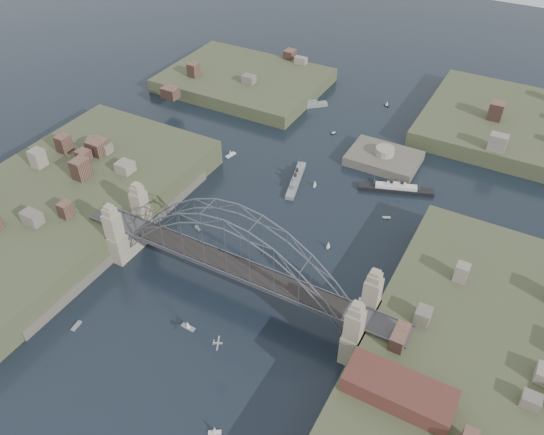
{
  "coord_description": "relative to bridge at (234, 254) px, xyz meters",
  "views": [
    {
      "loc": [
        50.54,
        -73.58,
        96.79
      ],
      "look_at": [
        0.0,
        18.0,
        10.0
      ],
      "focal_mm": 35.68,
      "sensor_mm": 36.0,
      "label": 1
    }
  ],
  "objects": [
    {
      "name": "small_boat_a",
      "position": [
        -21.34,
        14.38,
        -11.43
      ],
      "size": [
        2.36,
        1.59,
        2.38
      ],
      "color": "silver",
      "rests_on": "ground"
    },
    {
      "name": "naval_cruiser_near",
      "position": [
        -7.64,
        46.94,
        -11.45
      ],
      "size": [
        7.19,
        18.77,
        5.63
      ],
      "color": "gray",
      "rests_on": "ground"
    },
    {
      "name": "shore_west",
      "position": [
        -57.32,
        0.0,
        -10.35
      ],
      "size": [
        50.5,
        90.0,
        12.0
      ],
      "color": "#41492C",
      "rests_on": "ground"
    },
    {
      "name": "small_boat_h",
      "position": [
        -9.05,
        78.37,
        -12.03
      ],
      "size": [
        1.53,
        1.97,
        1.43
      ],
      "color": "silver",
      "rests_on": "ground"
    },
    {
      "name": "small_boat_g",
      "position": [
        15.62,
        -32.76,
        -11.48
      ],
      "size": [
        2.54,
        2.01,
        2.38
      ],
      "color": "silver",
      "rests_on": "ground"
    },
    {
      "name": "small_boat_j",
      "position": [
        -25.89,
        -26.57,
        -12.17
      ],
      "size": [
        1.33,
        3.05,
        0.45
      ],
      "color": "silver",
      "rests_on": "ground"
    },
    {
      "name": "bridge",
      "position": [
        0.0,
        0.0,
        0.0
      ],
      "size": [
        84.0,
        13.8,
        24.6
      ],
      "color": "#454446",
      "rests_on": "ground"
    },
    {
      "name": "headland_nw",
      "position": [
        -55.0,
        95.0,
        -11.82
      ],
      "size": [
        60.0,
        45.0,
        9.0
      ],
      "primitive_type": "cube",
      "color": "#41492C",
      "rests_on": "ground"
    },
    {
      "name": "small_boat_c",
      "position": [
        -3.57,
        -14.7,
        -11.64
      ],
      "size": [
        3.48,
        1.3,
        2.38
      ],
      "color": "silver",
      "rests_on": "ground"
    },
    {
      "name": "small_boat_d",
      "position": [
        22.43,
        43.86,
        -12.17
      ],
      "size": [
        2.26,
        1.61,
        0.45
      ],
      "color": "silver",
      "rests_on": "ground"
    },
    {
      "name": "headland_ne",
      "position": [
        50.0,
        110.0,
        -11.57
      ],
      "size": [
        70.0,
        55.0,
        9.5
      ],
      "primitive_type": "cube",
      "color": "#41492C",
      "rests_on": "ground"
    },
    {
      "name": "aeroplane",
      "position": [
        8.28,
        -19.9,
        -4.31
      ],
      "size": [
        2.02,
        3.35,
        0.52
      ],
      "color": "#A9ABB0"
    },
    {
      "name": "ocean_liner",
      "position": [
        20.45,
        57.21,
        -11.48
      ],
      "size": [
        21.83,
        10.27,
        5.43
      ],
      "color": "black",
      "rests_on": "ground"
    },
    {
      "name": "fort_island",
      "position": [
        12.0,
        70.0,
        -12.66
      ],
      "size": [
        22.0,
        16.0,
        9.4
      ],
      "color": "#555043",
      "rests_on": "ground"
    },
    {
      "name": "small_boat_b",
      "position": [
        13.12,
        24.78,
        -11.31
      ],
      "size": [
        1.16,
        1.7,
        2.38
      ],
      "color": "silver",
      "rests_on": "ground"
    },
    {
      "name": "wharf_shed",
      "position": [
        44.0,
        -14.0,
        -2.32
      ],
      "size": [
        20.0,
        8.0,
        4.0
      ],
      "primitive_type": "cube",
      "color": "#592D26",
      "rests_on": "shore_east"
    },
    {
      "name": "shore_east",
      "position": [
        57.32,
        0.0,
        -10.35
      ],
      "size": [
        50.5,
        90.0,
        12.0
      ],
      "color": "#41492C",
      "rests_on": "ground"
    },
    {
      "name": "small_boat_f",
      "position": [
        -1.71,
        47.8,
        -11.35
      ],
      "size": [
        1.32,
        1.91,
        2.38
      ],
      "color": "silver",
      "rests_on": "ground"
    },
    {
      "name": "small_boat_k",
      "position": [
        0.21,
        106.39,
        -11.41
      ],
      "size": [
        2.25,
        1.49,
        2.38
      ],
      "color": "silver",
      "rests_on": "ground"
    },
    {
      "name": "ground",
      "position": [
        0.0,
        0.0,
        -12.32
      ],
      "size": [
        500.0,
        500.0,
        0.0
      ],
      "primitive_type": "plane",
      "color": "black",
      "rests_on": "ground"
    },
    {
      "name": "naval_cruiser_far",
      "position": [
        -26.32,
        90.62,
        -11.41
      ],
      "size": [
        14.58,
        13.38,
        5.88
      ],
      "color": "gray",
      "rests_on": "ground"
    },
    {
      "name": "small_boat_e",
      "position": [
        -32.97,
        49.73,
        -11.71
      ],
      "size": [
        2.06,
        4.14,
        2.38
      ],
      "color": "silver",
      "rests_on": "ground"
    },
    {
      "name": "small_boat_i",
      "position": [
        27.71,
        11.05,
        -12.17
      ],
      "size": [
        1.79,
        2.89,
        0.45
      ],
      "color": "silver",
      "rests_on": "ground"
    }
  ]
}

